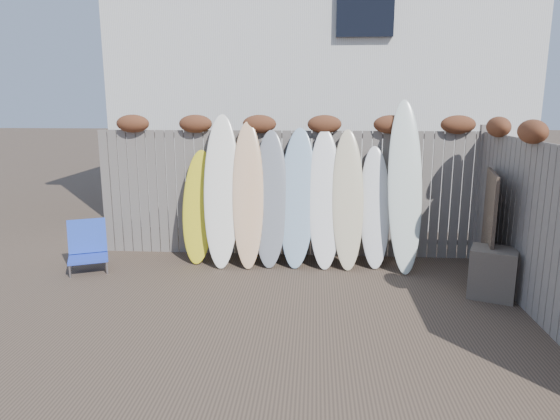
# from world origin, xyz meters

# --- Properties ---
(ground) EXTENTS (80.00, 80.00, 0.00)m
(ground) POSITION_xyz_m (0.00, 0.00, 0.00)
(ground) COLOR #493A2D
(back_fence) EXTENTS (6.05, 0.28, 2.24)m
(back_fence) POSITION_xyz_m (0.06, 2.39, 1.18)
(back_fence) COLOR slate
(back_fence) RESTS_ON ground
(right_fence) EXTENTS (0.28, 4.40, 2.24)m
(right_fence) POSITION_xyz_m (2.99, 0.25, 1.14)
(right_fence) COLOR slate
(right_fence) RESTS_ON ground
(house) EXTENTS (8.50, 5.50, 6.33)m
(house) POSITION_xyz_m (0.50, 6.50, 3.20)
(house) COLOR silver
(house) RESTS_ON ground
(beach_chair) EXTENTS (0.73, 0.75, 0.72)m
(beach_chair) POSITION_xyz_m (-2.87, 1.47, 0.34)
(beach_chair) COLOR blue
(beach_chair) RESTS_ON ground
(wooden_crate) EXTENTS (0.68, 0.63, 0.64)m
(wooden_crate) POSITION_xyz_m (2.73, 0.78, 0.32)
(wooden_crate) COLOR brown
(wooden_crate) RESTS_ON ground
(lattice_panel) EXTENTS (0.26, 1.01, 1.54)m
(lattice_panel) POSITION_xyz_m (2.79, 1.24, 0.77)
(lattice_panel) COLOR #4A3C2D
(lattice_panel) RESTS_ON ground
(surfboard_0) EXTENTS (0.53, 0.63, 1.71)m
(surfboard_0) POSITION_xyz_m (-1.31, 2.03, 0.86)
(surfboard_0) COLOR yellow
(surfboard_0) RESTS_ON ground
(surfboard_1) EXTENTS (0.60, 0.84, 2.26)m
(surfboard_1) POSITION_xyz_m (-0.94, 1.94, 1.13)
(surfboard_1) COLOR white
(surfboard_1) RESTS_ON ground
(surfboard_2) EXTENTS (0.55, 0.80, 2.15)m
(surfboard_2) POSITION_xyz_m (-0.53, 1.93, 1.08)
(surfboard_2) COLOR #E7AD8C
(surfboard_2) RESTS_ON ground
(surfboard_3) EXTENTS (0.53, 0.73, 2.03)m
(surfboard_3) POSITION_xyz_m (-0.20, 1.97, 1.01)
(surfboard_3) COLOR gray
(surfboard_3) RESTS_ON ground
(surfboard_4) EXTENTS (0.59, 0.77, 2.06)m
(surfboard_4) POSITION_xyz_m (0.21, 1.98, 1.03)
(surfboard_4) COLOR #95B7D2
(surfboard_4) RESTS_ON ground
(surfboard_5) EXTENTS (0.52, 0.74, 2.04)m
(surfboard_5) POSITION_xyz_m (0.62, 1.97, 1.02)
(surfboard_5) COLOR white
(surfboard_5) RESTS_ON ground
(surfboard_6) EXTENTS (0.48, 0.73, 2.04)m
(surfboard_6) POSITION_xyz_m (0.96, 1.95, 1.02)
(surfboard_6) COLOR beige
(surfboard_6) RESTS_ON ground
(surfboard_7) EXTENTS (0.46, 0.65, 1.79)m
(surfboard_7) POSITION_xyz_m (1.37, 2.00, 0.89)
(surfboard_7) COLOR white
(surfboard_7) RESTS_ON ground
(surfboard_8) EXTENTS (0.50, 0.87, 2.48)m
(surfboard_8) POSITION_xyz_m (1.78, 1.90, 1.24)
(surfboard_8) COLOR silver
(surfboard_8) RESTS_ON ground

